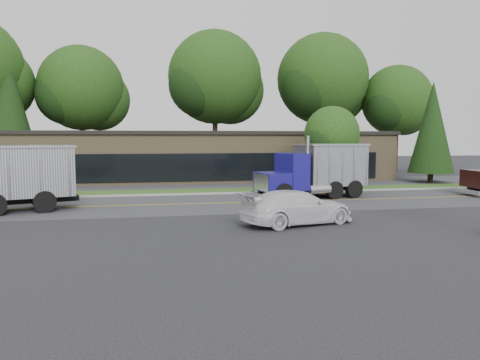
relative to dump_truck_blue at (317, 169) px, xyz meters
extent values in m
plane|color=#37373D|center=(-7.21, -10.40, -1.80)|extent=(140.00, 140.00, 0.00)
cube|color=#4A4A4E|center=(-7.21, -1.40, -1.80)|extent=(60.00, 8.00, 0.02)
cube|color=gold|center=(-7.21, -1.40, -1.80)|extent=(60.00, 0.12, 0.01)
cube|color=#9E9E99|center=(-7.21, 2.80, -1.80)|extent=(60.00, 0.30, 0.12)
cube|color=#395A1F|center=(-7.21, 4.60, -1.80)|extent=(60.00, 3.40, 0.03)
cube|color=#4A4A4E|center=(-7.21, 9.60, -1.80)|extent=(60.00, 7.00, 0.02)
cube|color=#8D7756|center=(-5.21, 15.60, 0.20)|extent=(32.00, 12.00, 4.00)
cylinder|color=#382619|center=(-17.21, 23.60, 0.59)|extent=(0.56, 0.56, 4.77)
sphere|color=#153B10|center=(-17.21, 23.60, 7.07)|extent=(8.73, 8.73, 8.73)
sphere|color=#153B10|center=(-15.57, 24.69, 5.98)|extent=(6.55, 6.55, 6.55)
sphere|color=black|center=(-18.58, 22.78, 6.25)|extent=(6.00, 6.00, 6.00)
cylinder|color=#382619|center=(-3.21, 23.60, 0.97)|extent=(0.56, 0.56, 5.54)
sphere|color=#153B10|center=(-3.21, 23.60, 8.50)|extent=(10.14, 10.14, 10.14)
sphere|color=#153B10|center=(-1.31, 24.86, 7.23)|extent=(7.60, 7.60, 7.60)
sphere|color=black|center=(-4.80, 22.65, 7.55)|extent=(6.97, 6.97, 6.97)
cylinder|color=#382619|center=(8.79, 22.60, 0.97)|extent=(0.56, 0.56, 5.53)
sphere|color=#153B10|center=(8.79, 22.60, 8.47)|extent=(10.11, 10.11, 10.11)
sphere|color=#153B10|center=(10.68, 23.86, 7.20)|extent=(7.58, 7.58, 7.58)
sphere|color=black|center=(7.21, 21.65, 7.52)|extent=(6.95, 6.95, 6.95)
cylinder|color=#382619|center=(16.79, 20.60, 0.32)|extent=(0.56, 0.56, 4.24)
sphere|color=#153B10|center=(16.79, 20.60, 6.07)|extent=(7.75, 7.75, 7.75)
sphere|color=#153B10|center=(18.24, 21.56, 5.10)|extent=(5.81, 5.81, 5.81)
sphere|color=black|center=(15.58, 19.87, 5.34)|extent=(5.33, 5.33, 5.33)
cylinder|color=#382619|center=(-23.21, 19.60, -1.30)|extent=(0.44, 0.44, 1.00)
cone|color=black|center=(-23.21, 19.60, 4.81)|extent=(5.28, 5.28, 10.81)
cylinder|color=#382619|center=(12.79, 7.60, -1.30)|extent=(0.44, 0.44, 1.00)
cone|color=black|center=(12.79, 7.60, 2.82)|extent=(3.70, 3.70, 7.56)
cylinder|color=#382619|center=(2.79, 4.60, -0.71)|extent=(0.56, 0.56, 2.18)
sphere|color=#153B10|center=(2.79, 4.60, 2.26)|extent=(3.99, 3.99, 3.99)
sphere|color=#153B10|center=(3.54, 5.09, 1.76)|extent=(2.99, 2.99, 2.99)
sphere|color=black|center=(2.16, 4.22, 1.88)|extent=(2.74, 2.74, 2.74)
cube|color=silver|center=(-17.29, -2.57, 0.22)|extent=(6.60, 4.29, 2.50)
cube|color=silver|center=(-17.29, -2.57, 1.52)|extent=(6.79, 4.48, 0.12)
cylinder|color=black|center=(-17.22, -1.34, -1.23)|extent=(1.15, 0.68, 1.10)
cylinder|color=black|center=(-16.50, -3.52, -1.23)|extent=(1.15, 0.68, 1.10)
cube|color=black|center=(-0.19, -0.04, -1.23)|extent=(6.74, 2.42, 0.28)
cube|color=navy|center=(-3.02, -0.67, -0.68)|extent=(2.06, 2.59, 1.10)
cube|color=navy|center=(-1.75, -0.39, -0.08)|extent=(1.65, 2.59, 2.20)
cube|color=black|center=(-2.24, -0.49, 0.32)|extent=(0.51, 2.06, 0.90)
cube|color=silver|center=(0.95, 0.21, 0.22)|extent=(4.44, 3.30, 2.50)
cube|color=silver|center=(0.95, 0.21, 1.52)|extent=(4.62, 3.48, 0.12)
cylinder|color=black|center=(-3.13, 0.49, -1.23)|extent=(1.15, 0.58, 1.10)
cylinder|color=black|center=(-2.63, -1.76, -1.23)|extent=(1.15, 0.58, 1.10)
cylinder|color=black|center=(0.98, 1.39, -1.23)|extent=(1.15, 0.58, 1.10)
cylinder|color=black|center=(1.48, -0.85, -1.23)|extent=(1.15, 0.58, 1.10)
cylinder|color=black|center=(11.17, -0.15, -1.23)|extent=(1.12, 0.43, 1.10)
imported|color=silver|center=(-3.97, -8.41, -1.05)|extent=(5.51, 3.40, 1.49)
camera|label=1|loc=(-10.17, -27.74, 1.98)|focal=35.00mm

